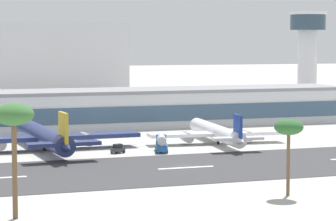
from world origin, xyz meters
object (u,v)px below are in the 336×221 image
control_tower (307,48)px  airliner_navy_tail_gate_1 (218,133)px  service_baggage_tug_1 (118,149)px  terminal_building (95,109)px  service_fuel_truck_0 (162,143)px  palm_tree_1 (14,118)px  airliner_gold_tail_gate_0 (44,137)px  palm_tree_2 (289,129)px

control_tower → airliner_navy_tail_gate_1: size_ratio=0.88×
control_tower → service_baggage_tug_1: size_ratio=10.53×
airliner_navy_tail_gate_1 → service_baggage_tug_1: 29.67m
terminal_building → airliner_navy_tail_gate_1: (20.14, -48.56, -2.88)m
airliner_navy_tail_gate_1 → service_fuel_truck_0: airliner_navy_tail_gate_1 is taller
terminal_building → control_tower: (94.18, 39.41, 17.98)m
service_baggage_tug_1 → palm_tree_1: 70.27m
service_fuel_truck_0 → airliner_navy_tail_gate_1: bearing=-47.5°
terminal_building → airliner_gold_tail_gate_0: (-23.88, -47.06, -2.29)m
airliner_gold_tail_gate_0 → control_tower: bearing=-56.5°
airliner_gold_tail_gate_0 → airliner_navy_tail_gate_1: 44.05m
service_fuel_truck_0 → service_baggage_tug_1: (-10.57, 0.41, -0.98)m
airliner_gold_tail_gate_0 → service_baggage_tug_1: 18.35m
terminal_building → palm_tree_2: bearing=-87.4°
control_tower → palm_tree_1: size_ratio=2.22×
airliner_gold_tail_gate_0 → service_fuel_truck_0: 27.94m
palm_tree_1 → palm_tree_2: (45.80, 2.73, -3.47)m
airliner_navy_tail_gate_1 → service_fuel_truck_0: 19.84m
service_fuel_truck_0 → palm_tree_2: size_ratio=0.69×
terminal_building → control_tower: control_tower is taller
control_tower → airliner_navy_tail_gate_1: (-74.05, -87.97, -20.86)m
service_fuel_truck_0 → service_baggage_tug_1: service_fuel_truck_0 is taller
terminal_building → service_baggage_tug_1: 57.38m
control_tower → palm_tree_1: 207.04m
terminal_building → airliner_gold_tail_gate_0: 52.82m
airliner_navy_tail_gate_1 → palm_tree_2: palm_tree_2 is taller
service_fuel_truck_0 → palm_tree_1: palm_tree_1 is taller
terminal_building → service_baggage_tug_1: size_ratio=45.45×
airliner_gold_tail_gate_0 → terminal_building: bearing=-29.6°
airliner_navy_tail_gate_1 → palm_tree_2: (-14.95, -66.21, 8.42)m
airliner_gold_tail_gate_0 → service_fuel_truck_0: (26.08, -9.92, -1.40)m
service_baggage_tug_1 → palm_tree_1: bearing=-141.5°
airliner_navy_tail_gate_1 → palm_tree_1: 92.65m
palm_tree_1 → service_baggage_tug_1: bearing=62.1°
airliner_navy_tail_gate_1 → terminal_building: bearing=28.1°
palm_tree_1 → terminal_building: bearing=70.9°
control_tower → service_fuel_truck_0: 134.99m
terminal_building → service_fuel_truck_0: (2.19, -56.98, -3.69)m
service_baggage_tug_1 → airliner_gold_tail_gate_0: bearing=124.9°
airliner_navy_tail_gate_1 → service_fuel_truck_0: bearing=120.8°
palm_tree_2 → service_baggage_tug_1: bearing=103.1°
control_tower → service_baggage_tug_1: bearing=-136.9°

